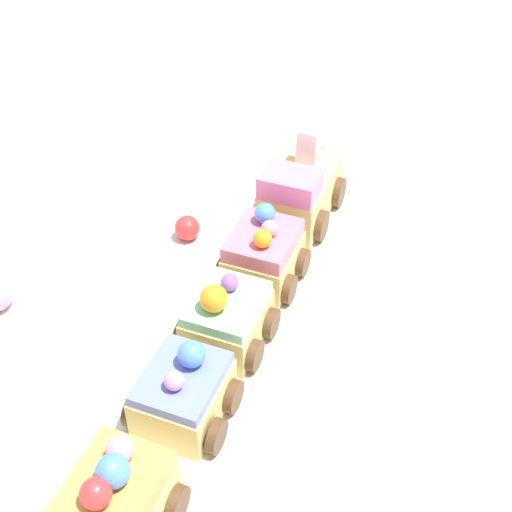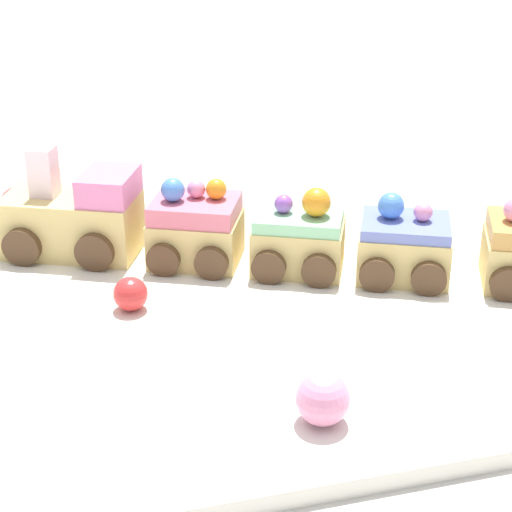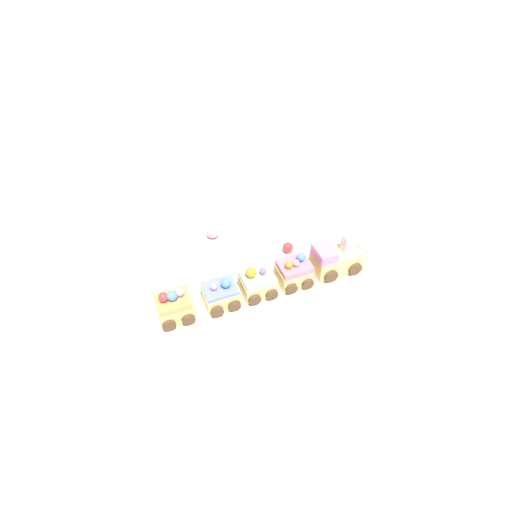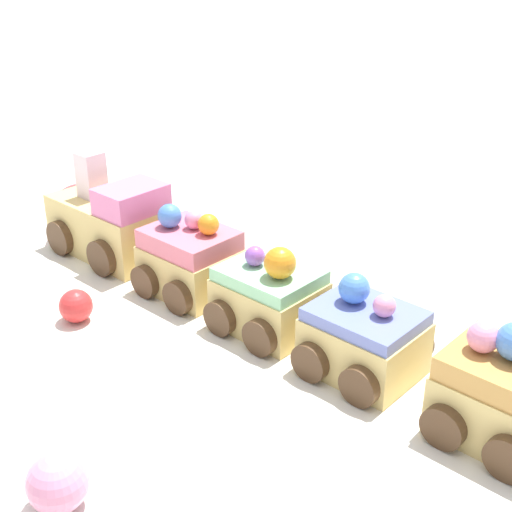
{
  "view_description": "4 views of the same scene",
  "coord_description": "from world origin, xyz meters",
  "px_view_note": "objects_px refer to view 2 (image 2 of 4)",
  "views": [
    {
      "loc": [
        -0.44,
        -0.01,
        0.44
      ],
      "look_at": [
        0.04,
        -0.04,
        0.03
      ],
      "focal_mm": 50.0,
      "sensor_mm": 36.0,
      "label": 1
    },
    {
      "loc": [
        0.15,
        0.56,
        0.3
      ],
      "look_at": [
        0.0,
        0.01,
        0.03
      ],
      "focal_mm": 60.0,
      "sensor_mm": 36.0,
      "label": 2
    },
    {
      "loc": [
        -0.43,
        -0.39,
        0.64
      ],
      "look_at": [
        0.0,
        0.04,
        0.06
      ],
      "focal_mm": 28.0,
      "sensor_mm": 36.0,
      "label": 3
    },
    {
      "loc": [
        -0.16,
        0.41,
        0.28
      ],
      "look_at": [
        -0.04,
        0.02,
        0.08
      ],
      "focal_mm": 50.0,
      "sensor_mm": 36.0,
      "label": 4
    }
  ],
  "objects_px": {
    "cake_car_blueberry": "(404,247)",
    "cake_train_locomotive": "(61,218)",
    "gumball_red": "(131,294)",
    "cake_car_mint": "(299,239)",
    "cake_car_strawberry": "(196,230)",
    "gumball_pink": "(323,399)"
  },
  "relations": [
    {
      "from": "cake_car_strawberry",
      "to": "cake_car_mint",
      "type": "height_order",
      "value": "cake_car_strawberry"
    },
    {
      "from": "cake_car_strawberry",
      "to": "gumball_red",
      "type": "bearing_deg",
      "value": 72.85
    },
    {
      "from": "cake_train_locomotive",
      "to": "cake_car_mint",
      "type": "xyz_separation_m",
      "value": [
        -0.18,
        0.08,
        -0.0
      ]
    },
    {
      "from": "gumball_red",
      "to": "cake_car_strawberry",
      "type": "bearing_deg",
      "value": -131.32
    },
    {
      "from": "cake_car_strawberry",
      "to": "gumball_pink",
      "type": "bearing_deg",
      "value": 120.74
    },
    {
      "from": "cake_car_mint",
      "to": "cake_car_strawberry",
      "type": "bearing_deg",
      "value": -0.12
    },
    {
      "from": "cake_train_locomotive",
      "to": "cake_car_strawberry",
      "type": "bearing_deg",
      "value": -179.98
    },
    {
      "from": "cake_car_blueberry",
      "to": "cake_car_mint",
      "type": "bearing_deg",
      "value": 0.2
    },
    {
      "from": "cake_car_mint",
      "to": "cake_car_blueberry",
      "type": "height_order",
      "value": "cake_car_mint"
    },
    {
      "from": "cake_train_locomotive",
      "to": "gumball_red",
      "type": "height_order",
      "value": "cake_train_locomotive"
    },
    {
      "from": "cake_train_locomotive",
      "to": "cake_car_strawberry",
      "type": "distance_m",
      "value": 0.11
    },
    {
      "from": "cake_car_strawberry",
      "to": "cake_car_blueberry",
      "type": "bearing_deg",
      "value": -179.96
    },
    {
      "from": "gumball_pink",
      "to": "cake_train_locomotive",
      "type": "bearing_deg",
      "value": -65.13
    },
    {
      "from": "cake_car_mint",
      "to": "cake_car_blueberry",
      "type": "xyz_separation_m",
      "value": [
        -0.07,
        0.03,
        -0.0
      ]
    },
    {
      "from": "cake_car_blueberry",
      "to": "cake_train_locomotive",
      "type": "bearing_deg",
      "value": 0.03
    },
    {
      "from": "cake_train_locomotive",
      "to": "gumball_red",
      "type": "relative_size",
      "value": 5.93
    },
    {
      "from": "cake_train_locomotive",
      "to": "gumball_red",
      "type": "xyz_separation_m",
      "value": [
        -0.04,
        0.11,
        -0.02
      ]
    },
    {
      "from": "cake_car_strawberry",
      "to": "gumball_pink",
      "type": "xyz_separation_m",
      "value": [
        -0.03,
        0.23,
        -0.01
      ]
    },
    {
      "from": "cake_train_locomotive",
      "to": "gumball_red",
      "type": "bearing_deg",
      "value": 133.61
    },
    {
      "from": "cake_train_locomotive",
      "to": "gumball_red",
      "type": "distance_m",
      "value": 0.12
    },
    {
      "from": "gumball_red",
      "to": "cake_car_blueberry",
      "type": "bearing_deg",
      "value": -179.11
    },
    {
      "from": "gumball_red",
      "to": "cake_car_mint",
      "type": "bearing_deg",
      "value": -165.3
    }
  ]
}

